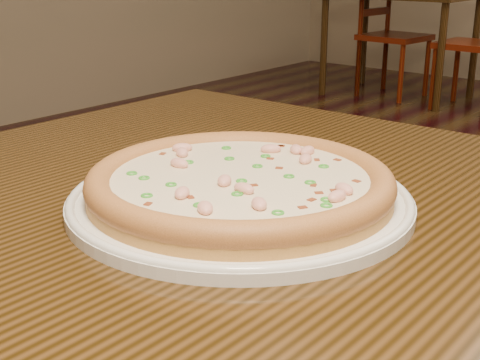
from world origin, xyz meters
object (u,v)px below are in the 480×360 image
Objects in this scene: plate at (240,199)px; chair_a at (388,35)px; hero_table at (358,307)px; bg_table_left at (402,5)px; pizza at (240,183)px.

chair_a is at bearing 114.94° from plate.
hero_table is at bearing -63.38° from chair_a.
hero_table is 4.45m from chair_a.
hero_table and bg_table_left have the same top height.
chair_a reaches higher than bg_table_left.
pizza is (0.00, 0.00, 0.02)m from plate.
pizza is at bearing -65.05° from chair_a.
pizza is 0.34× the size of chair_a.
bg_table_left is at bearing 6.01° from chair_a.
hero_table is 1.20× the size of bg_table_left.
hero_table is 3.72× the size of pizza.
pizza is 4.41m from bg_table_left.
bg_table_left is at bearing 113.91° from pizza.
pizza is at bearing -157.40° from hero_table.
bg_table_left is 0.23m from chair_a.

